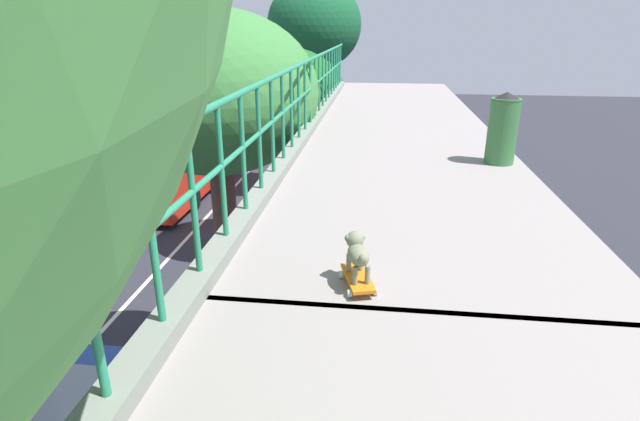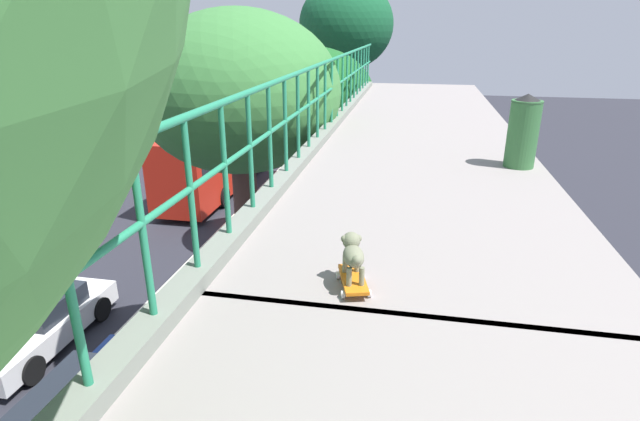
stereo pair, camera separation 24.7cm
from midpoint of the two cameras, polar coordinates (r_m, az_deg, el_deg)
The scene contains 10 objects.
green_railing at distance 2.56m, azimuth -23.16°, elevation -15.31°, with size 0.20×26.69×1.18m.
car_blue_third at distance 11.19m, azimuth -24.82°, elevation -21.01°, with size 1.99×4.47×1.54m.
car_white_fourth at distance 14.90m, azimuth -29.36°, elevation -11.23°, with size 1.97×4.30×1.32m.
city_bus at distance 25.70m, azimuth -10.76°, elevation 7.01°, with size 2.50×11.59×3.37m.
roadside_tree_mid at distance 9.45m, azimuth -8.51°, elevation 12.70°, with size 3.76×3.76×8.15m.
roadside_tree_far at distance 16.59m, azimuth -0.74°, elevation 13.23°, with size 4.17×4.17×7.21m.
roadside_tree_farthest at distance 23.12m, azimuth 3.36°, elevation 20.36°, with size 4.13×4.13×9.74m.
toy_skateboard at distance 3.43m, azimuth 5.93°, elevation -8.00°, with size 0.28×0.44×0.08m.
small_dog at distance 3.36m, azimuth 5.94°, elevation -4.90°, with size 0.21×0.36×0.29m.
litter_bin at distance 6.75m, azimuth 23.45°, elevation 8.51°, with size 0.38×0.38×0.92m.
Camera 2 is at (1.18, -1.64, 7.85)m, focal length 27.66 mm.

